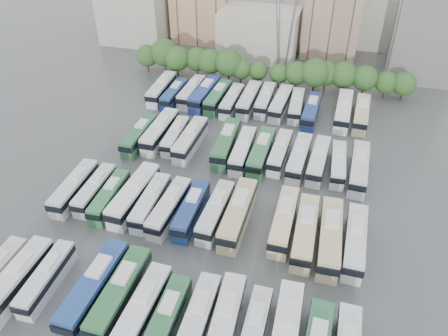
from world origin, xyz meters
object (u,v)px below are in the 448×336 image
(bus_r3_s12, at_px, (343,110))
(bus_r1_s10, at_px, (284,221))
(bus_r2_s11, at_px, (318,160))
(bus_r1_s2, at_px, (110,196))
(bus_r1_s1, at_px, (95,189))
(bus_r1_s4, at_px, (151,202))
(bus_r1_s0, at_px, (75,188))
(bus_r3_s5, at_px, (232,101))
(bus_r1_s13, at_px, (355,241))
(bus_r2_s7, at_px, (243,150))
(bus_r2_s2, at_px, (160,131))
(bus_r2_s12, at_px, (338,164))
(bus_r0_s9, at_px, (225,324))
(bus_r0_s11, at_px, (285,336))
(bus_r1_s6, at_px, (191,210))
(bus_r2_s1, at_px, (139,135))
(bus_r3_s7, at_px, (265,100))
(bus_r0_s2, at_px, (47,278))
(bus_r0_s4, at_px, (95,287))
(apartment_tower, at_px, (430,22))
(bus_r1_s11, at_px, (305,231))
(bus_r0_s8, at_px, (197,321))
(bus_r1_s8, at_px, (238,214))
(bus_r3_s1, at_px, (174,94))
(bus_r3_s13, at_px, (361,114))
(bus_r3_s4, at_px, (218,97))
(bus_r3_s2, at_px, (192,92))
(bus_r2_s6, at_px, (226,143))
(bus_r2_s3, at_px, (175,136))
(bus_r1_s12, at_px, (330,237))
(bus_r2_s13, at_px, (359,168))
(bus_r0_s7, at_px, (166,322))
(bus_r0_s5, at_px, (120,293))
(bus_r3_s0, at_px, (162,89))
(bus_r2_s10, at_px, (299,158))
(bus_r1_s3, at_px, (134,195))
(bus_r1_s5, at_px, (169,207))
(bus_r2_s8, at_px, (261,152))
(bus_r0_s10, at_px, (254,332))
(bus_r3_s3, at_px, (205,94))
(bus_r0_s6, at_px, (141,312))
(bus_r3_s6, at_px, (249,99))
(bus_r0_s1, at_px, (16,281))

(bus_r3_s12, bearing_deg, bus_r1_s10, -99.06)
(bus_r2_s11, bearing_deg, bus_r1_s2, -145.97)
(bus_r1_s1, xyz_separation_m, bus_r1_s4, (9.72, -0.56, 0.08))
(bus_r1_s0, distance_m, bus_r3_s5, 38.91)
(bus_r3_s12, bearing_deg, bus_r1_s13, -83.41)
(bus_r2_s7, bearing_deg, bus_r1_s0, -144.27)
(bus_r2_s2, distance_m, bus_r2_s12, 33.06)
(bus_r0_s9, relative_size, bus_r0_s11, 0.96)
(bus_r1_s6, height_order, bus_r1_s13, bus_r1_s13)
(bus_r2_s1, xyz_separation_m, bus_r3_s7, (19.75, 20.47, 0.02))
(bus_r0_s2, relative_size, bus_r0_s4, 0.81)
(apartment_tower, distance_m, bus_r1_s11, 68.11)
(bus_r0_s8, distance_m, bus_r1_s8, 18.48)
(bus_r2_s1, height_order, bus_r3_s1, bus_r2_s1)
(bus_r0_s9, bearing_deg, bus_r2_s1, 124.45)
(bus_r0_s4, distance_m, bus_r1_s0, 21.07)
(bus_r0_s8, height_order, bus_r3_s13, bus_r3_s13)
(bus_r2_s7, distance_m, bus_r3_s4, 21.17)
(bus_r1_s2, relative_size, bus_r2_s2, 0.85)
(bus_r2_s11, relative_size, bus_r3_s13, 0.95)
(bus_r1_s2, distance_m, bus_r3_s2, 37.32)
(bus_r0_s2, height_order, bus_r2_s6, bus_r2_s6)
(bus_r2_s3, xyz_separation_m, bus_r2_s7, (13.34, -1.60, 0.20))
(bus_r0_s11, height_order, bus_r1_s12, bus_r1_s12)
(bus_r2_s13, bearing_deg, bus_r3_s2, 153.16)
(bus_r0_s7, bearing_deg, bus_r0_s11, 6.80)
(bus_r0_s5, bearing_deg, bus_r3_s0, 107.44)
(bus_r2_s1, bearing_deg, bus_r2_s10, 0.95)
(bus_r0_s5, height_order, bus_r1_s8, bus_r1_s8)
(apartment_tower, relative_size, bus_r1_s6, 2.25)
(bus_r1_s3, bearing_deg, bus_r1_s12, -0.02)
(bus_r1_s4, height_order, bus_r1_s5, bus_r1_s5)
(bus_r3_s12, bearing_deg, bus_r3_s4, -177.25)
(bus_r0_s8, relative_size, bus_r2_s8, 0.93)
(bus_r0_s10, distance_m, bus_r3_s3, 58.29)
(bus_r0_s11, relative_size, bus_r1_s12, 0.96)
(bus_r0_s6, xyz_separation_m, bus_r3_s12, (19.42, 55.16, 0.16))
(bus_r1_s0, height_order, bus_r3_s5, bus_r1_s0)
(bus_r1_s8, bearing_deg, bus_r0_s11, -60.92)
(bus_r1_s1, relative_size, bus_r1_s11, 0.85)
(bus_r1_s12, height_order, bus_r3_s6, bus_r1_s12)
(bus_r1_s3, distance_m, bus_r1_s6, 9.53)
(bus_r0_s1, relative_size, bus_r3_s2, 1.05)
(bus_r0_s8, relative_size, bus_r3_s13, 0.94)
(bus_r0_s6, bearing_deg, bus_r0_s9, 7.63)
(bus_r1_s4, bearing_deg, bus_r3_s13, 49.40)
(bus_r2_s1, height_order, bus_r2_s11, bus_r2_s11)
(bus_r0_s10, distance_m, bus_r3_s6, 55.30)
(bus_r1_s10, distance_m, bus_r2_s1, 33.76)
(bus_r2_s11, bearing_deg, bus_r0_s11, -87.51)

